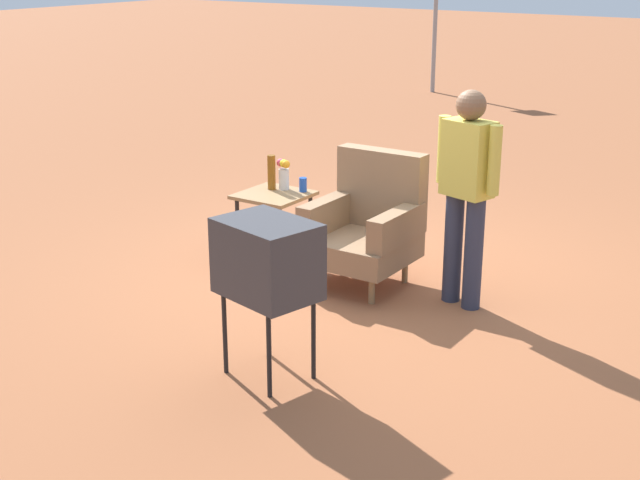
{
  "coord_description": "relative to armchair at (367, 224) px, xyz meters",
  "views": [
    {
      "loc": [
        3.54,
        -5.84,
        2.6
      ],
      "look_at": [
        0.3,
        -1.0,
        0.65
      ],
      "focal_mm": 49.2,
      "sensor_mm": 36.0,
      "label": 1
    }
  ],
  "objects": [
    {
      "name": "ground_plane",
      "position": [
        -0.14,
        0.07,
        -0.5
      ],
      "size": [
        60.0,
        60.0,
        0.0
      ],
      "primitive_type": "plane",
      "color": "#A05B38"
    },
    {
      "name": "armchair",
      "position": [
        0.0,
        0.0,
        0.0
      ],
      "size": [
        0.78,
        0.78,
        1.06
      ],
      "color": "#937047",
      "rests_on": "ground"
    },
    {
      "name": "side_table",
      "position": [
        -0.92,
        -0.01,
        0.02
      ],
      "size": [
        0.56,
        0.56,
        0.61
      ],
      "color": "black",
      "rests_on": "ground"
    },
    {
      "name": "tv_on_stand",
      "position": [
        0.33,
        -1.76,
        0.28
      ],
      "size": [
        0.69,
        0.57,
        1.03
      ],
      "color": "black",
      "rests_on": "ground"
    },
    {
      "name": "person_standing",
      "position": [
        0.84,
        0.01,
        0.44
      ],
      "size": [
        0.55,
        0.31,
        1.64
      ],
      "color": "#2D3347",
      "rests_on": "ground"
    },
    {
      "name": "road_sign",
      "position": [
        -4.06,
        9.23,
        0.88
      ],
      "size": [
        0.33,
        0.33,
        2.44
      ],
      "color": "gray",
      "rests_on": "ground"
    },
    {
      "name": "soda_can_blue",
      "position": [
        -0.75,
        0.18,
        0.17
      ],
      "size": [
        0.07,
        0.07,
        0.12
      ],
      "primitive_type": "cylinder",
      "color": "blue",
      "rests_on": "side_table"
    },
    {
      "name": "bottle_tall_amber",
      "position": [
        -1.02,
        0.09,
        0.26
      ],
      "size": [
        0.07,
        0.07,
        0.3
      ],
      "primitive_type": "cylinder",
      "color": "brown",
      "rests_on": "side_table"
    },
    {
      "name": "flower_vase",
      "position": [
        -0.93,
        0.15,
        0.26
      ],
      "size": [
        0.15,
        0.1,
        0.27
      ],
      "color": "silver",
      "rests_on": "side_table"
    }
  ]
}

